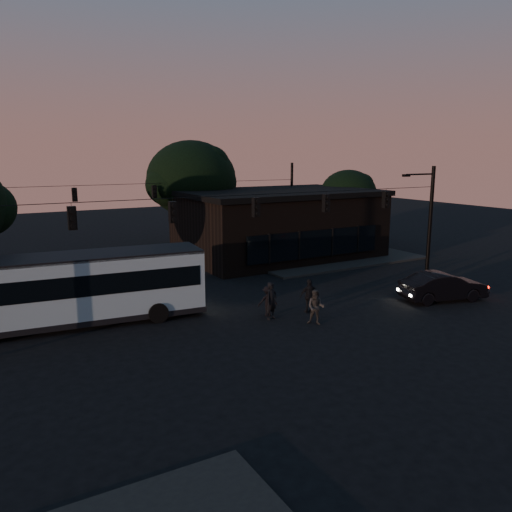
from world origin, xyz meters
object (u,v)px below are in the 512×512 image
car (443,287)px  pedestrian_a (271,301)px  pedestrian_c (309,296)px  pedestrian_d (268,301)px  bus (76,286)px  pedestrian_b (316,307)px  building (278,223)px

car → pedestrian_a: (-10.25, 2.06, 0.15)m
pedestrian_c → pedestrian_d: pedestrian_c is taller
bus → pedestrian_c: bus is taller
pedestrian_c → pedestrian_b: bearing=78.0°
building → pedestrian_a: 16.31m
building → pedestrian_b: 17.12m
bus → pedestrian_d: 9.54m
car → bus: bearing=86.5°
pedestrian_a → pedestrian_d: 0.60m
pedestrian_b → pedestrian_d: bearing=165.9°
pedestrian_b → pedestrian_d: size_ratio=1.10×
car → pedestrian_a: bearing=93.1°
pedestrian_d → pedestrian_b: bearing=138.2°
pedestrian_a → pedestrian_b: bearing=-67.5°
building → pedestrian_c: 15.25m
pedestrian_d → pedestrian_a: bearing=95.6°
bus → pedestrian_a: size_ratio=6.55×
pedestrian_c → building: bearing=-101.7°
bus → pedestrian_c: size_ratio=6.91×
pedestrian_a → bus: bearing=137.8°
bus → pedestrian_d: bearing=-15.8°
bus → car: bearing=-11.9°
pedestrian_b → pedestrian_a: bearing=175.7°
building → pedestrian_a: bearing=-123.6°
pedestrian_a → pedestrian_b: (1.46, -1.77, -0.08)m
bus → pedestrian_d: bus is taller
pedestrian_a → pedestrian_d: (0.13, 0.56, -0.17)m
bus → pedestrian_d: (8.79, -3.52, -1.16)m
pedestrian_a → building: bearing=39.4°
car → pedestrian_b: (-8.79, 0.30, 0.06)m
building → bus: (-17.64, -9.42, -0.76)m
pedestrian_a → car: bearing=-28.4°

